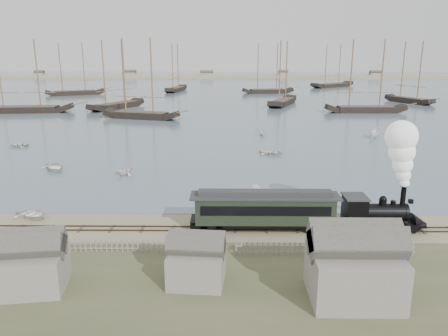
{
  "coord_description": "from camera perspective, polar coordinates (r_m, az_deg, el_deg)",
  "views": [
    {
      "loc": [
        4.32,
        -41.22,
        16.68
      ],
      "look_at": [
        3.82,
        7.95,
        3.5
      ],
      "focal_mm": 35.0,
      "sensor_mm": 36.0,
      "label": 1
    }
  ],
  "objects": [
    {
      "name": "schooner_1",
      "position": [
        135.22,
        -14.09,
        11.76
      ],
      "size": [
        14.23,
        20.65,
        20.0
      ],
      "primitive_type": null,
      "rotation": [
        0.0,
        0.0,
        1.07
      ],
      "color": "black",
      "rests_on": "harbor_water"
    },
    {
      "name": "ground",
      "position": [
        44.67,
        -5.05,
        -6.98
      ],
      "size": [
        600.0,
        600.0,
        0.0
      ],
      "primitive_type": "plane",
      "color": "gray",
      "rests_on": "ground"
    },
    {
      "name": "rail_track",
      "position": [
        42.82,
        -5.3,
        -7.93
      ],
      "size": [
        120.0,
        1.8,
        0.16
      ],
      "color": "#38281E",
      "rests_on": "ground"
    },
    {
      "name": "schooner_7",
      "position": [
        190.48,
        -6.35,
        12.92
      ],
      "size": [
        8.2,
        20.36,
        20.0
      ],
      "primitive_type": null,
      "rotation": [
        0.0,
        0.0,
        1.38
      ],
      "color": "black",
      "rests_on": "harbor_water"
    },
    {
      "name": "rowboat_0",
      "position": [
        67.55,
        -21.26,
        0.12
      ],
      "size": [
        5.44,
        5.19,
        0.92
      ],
      "primitive_type": "imported",
      "rotation": [
        0.0,
        0.0,
        0.65
      ],
      "color": "white",
      "rests_on": "harbor_water"
    },
    {
      "name": "rowboat_1",
      "position": [
        62.0,
        -12.9,
        -0.25
      ],
      "size": [
        3.58,
        3.58,
        1.43
      ],
      "primitive_type": "imported",
      "rotation": [
        0.0,
        0.0,
        2.36
      ],
      "color": "white",
      "rests_on": "harbor_water"
    },
    {
      "name": "schooner_5",
      "position": [
        158.54,
        23.34,
        11.42
      ],
      "size": [
        11.84,
        18.19,
        20.0
      ],
      "primitive_type": null,
      "rotation": [
        0.0,
        0.0,
        -1.11
      ],
      "color": "black",
      "rests_on": "harbor_water"
    },
    {
      "name": "rowboat_6",
      "position": [
        86.84,
        -25.22,
        2.77
      ],
      "size": [
        2.56,
        3.52,
        0.72
      ],
      "primitive_type": "imported",
      "rotation": [
        0.0,
        0.0,
        4.69
      ],
      "color": "white",
      "rests_on": "harbor_water"
    },
    {
      "name": "schooner_3",
      "position": [
        141.52,
        7.79,
        12.19
      ],
      "size": [
        12.38,
        22.0,
        20.0
      ],
      "primitive_type": null,
      "rotation": [
        0.0,
        0.0,
        1.21
      ],
      "color": "black",
      "rests_on": "harbor_water"
    },
    {
      "name": "picket_fence_east",
      "position": [
        38.5,
        13.04,
        -11.09
      ],
      "size": [
        15.0,
        0.1,
        1.2
      ],
      "primitive_type": null,
      "color": "slate",
      "rests_on": "ground"
    },
    {
      "name": "schooner_9",
      "position": [
        218.83,
        14.11,
        12.83
      ],
      "size": [
        24.01,
        20.16,
        20.0
      ],
      "primitive_type": null,
      "rotation": [
        0.0,
        0.0,
        0.65
      ],
      "color": "black",
      "rests_on": "harbor_water"
    },
    {
      "name": "schooner_2",
      "position": [
        113.05,
        -11.02,
        11.38
      ],
      "size": [
        20.44,
        9.97,
        20.0
      ],
      "primitive_type": null,
      "rotation": [
        0.0,
        0.0,
        -0.28
      ],
      "color": "black",
      "rests_on": "harbor_water"
    },
    {
      "name": "locomotive",
      "position": [
        43.91,
        21.54,
        -1.9
      ],
      "size": [
        8.2,
        3.06,
        10.23
      ],
      "color": "black",
      "rests_on": "ground"
    },
    {
      "name": "rowboat_3",
      "position": [
        72.92,
        6.22,
        2.07
      ],
      "size": [
        4.21,
        4.81,
        0.83
      ],
      "primitive_type": "imported",
      "rotation": [
        0.0,
        0.0,
        1.16
      ],
      "color": "white",
      "rests_on": "harbor_water"
    },
    {
      "name": "schooner_0",
      "position": [
        135.04,
        -25.04,
        10.82
      ],
      "size": [
        26.72,
        8.72,
        20.0
      ],
      "primitive_type": null,
      "rotation": [
        0.0,
        0.0,
        0.1
      ],
      "color": "black",
      "rests_on": "harbor_water"
    },
    {
      "name": "shed_mid",
      "position": [
        33.72,
        -3.56,
        -14.67
      ],
      "size": [
        4.0,
        3.5,
        3.6
      ],
      "primitive_type": null,
      "color": "slate",
      "rests_on": "ground"
    },
    {
      "name": "rowboat_2",
      "position": [
        51.42,
        4.69,
        -3.17
      ],
      "size": [
        3.44,
        2.32,
        1.24
      ],
      "primitive_type": "imported",
      "rotation": [
        0.0,
        0.0,
        3.52
      ],
      "color": "white",
      "rests_on": "harbor_water"
    },
    {
      "name": "shed_left",
      "position": [
        35.77,
        -23.87,
        -14.19
      ],
      "size": [
        5.0,
        4.0,
        4.1
      ],
      "primitive_type": null,
      "color": "slate",
      "rests_on": "ground"
    },
    {
      "name": "far_spit",
      "position": [
        291.73,
        -0.27,
        11.72
      ],
      "size": [
        500.0,
        20.0,
        1.8
      ],
      "primitive_type": "cube",
      "color": "tan",
      "rests_on": "ground"
    },
    {
      "name": "rowboat_5",
      "position": [
        91.66,
        19.01,
        4.22
      ],
      "size": [
        4.15,
        3.38,
        1.53
      ],
      "primitive_type": "imported",
      "rotation": [
        0.0,
        0.0,
        2.58
      ],
      "color": "white",
      "rests_on": "harbor_water"
    },
    {
      "name": "schooner_8",
      "position": [
        181.21,
        5.84,
        12.83
      ],
      "size": [
        21.38,
        8.86,
        20.0
      ],
      "primitive_type": null,
      "rotation": [
        0.0,
        0.0,
        0.2
      ],
      "color": "black",
      "rests_on": "harbor_water"
    },
    {
      "name": "schooner_4",
      "position": [
        128.96,
        18.31,
        11.32
      ],
      "size": [
        22.21,
        5.34,
        20.0
      ],
      "primitive_type": null,
      "rotation": [
        0.0,
        0.0,
        0.01
      ],
      "color": "black",
      "rests_on": "harbor_water"
    },
    {
      "name": "rowboat_7",
      "position": [
        89.31,
        5.01,
        4.73
      ],
      "size": [
        3.17,
        2.8,
        1.56
      ],
      "primitive_type": "imported",
      "rotation": [
        0.0,
        0.0,
        0.09
      ],
      "color": "white",
      "rests_on": "harbor_water"
    },
    {
      "name": "picket_fence_west",
      "position": [
        39.57,
        -15.61,
        -10.52
      ],
      "size": [
        19.0,
        0.1,
        1.2
      ],
      "primitive_type": null,
      "color": "slate",
      "rests_on": "ground"
    },
    {
      "name": "shed_right",
      "position": [
        33.08,
        16.35,
        -15.94
      ],
      "size": [
        6.0,
        5.0,
        5.1
      ],
      "primitive_type": null,
      "color": "slate",
      "rests_on": "ground"
    },
    {
      "name": "schooner_6",
      "position": [
        182.83,
        -19.07,
        12.13
      ],
      "size": [
        22.36,
        13.74,
        20.0
      ],
      "primitive_type": null,
      "rotation": [
        0.0,
        0.0,
        0.42
      ],
      "color": "black",
      "rests_on": "harbor_water"
    },
    {
      "name": "beached_dinghy",
      "position": [
        49.47,
        -23.74,
        -5.53
      ],
      "size": [
        4.32,
        4.75,
        0.81
      ],
      "primitive_type": "imported",
      "rotation": [
        0.0,
        0.0,
        1.06
      ],
      "color": "white",
      "rests_on": "ground"
    },
    {
      "name": "passenger_coach",
      "position": [
        41.96,
        5.33,
        -5.29
      ],
      "size": [
        14.14,
        2.73,
        3.43
      ],
      "color": "black",
      "rests_on": "ground"
    },
    {
      "name": "rowboat_4",
      "position": [
        70.08,
        22.73,
        0.7
      ],
      "size": [
        3.25,
        3.44,
        1.43
      ],
      "primitive_type": "imported",
      "rotation": [
        0.0,
        0.0,
        5.14
      ],
      "color": "white",
      "rests_on": "harbor_water"
    },
    {
      "name": "harbor_water",
      "position": [
        211.92,
        -0.59,
        10.5
      ],
      "size": [
        600.0,
        336.0,
        0.06
      ],
      "primitive_type": "cube",
      "color": "#4C626D",
      "rests_on": "ground"
    }
  ]
}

